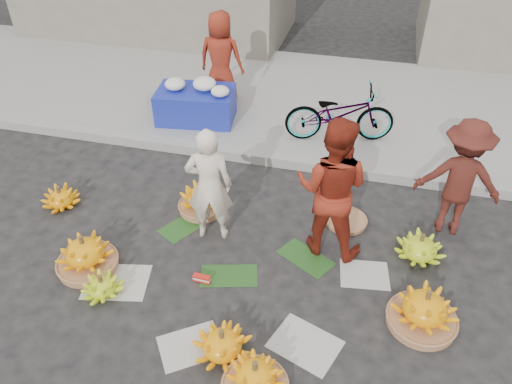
% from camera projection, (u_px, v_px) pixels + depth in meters
% --- Properties ---
extents(ground, '(80.00, 80.00, 0.00)m').
position_uv_depth(ground, '(242.00, 265.00, 5.83)').
color(ground, black).
rests_on(ground, ground).
extents(curb, '(40.00, 0.25, 0.15)m').
position_uv_depth(curb, '(281.00, 159.00, 7.48)').
color(curb, gray).
rests_on(curb, ground).
extents(sidewalk, '(40.00, 4.00, 0.12)m').
position_uv_depth(sidewalk, '(305.00, 99.00, 9.12)').
color(sidewalk, gray).
rests_on(sidewalk, ground).
extents(newspaper_scatter, '(3.20, 1.80, 0.00)m').
position_uv_depth(newspaper_scatter, '(222.00, 318.00, 5.21)').
color(newspaper_scatter, beige).
rests_on(newspaper_scatter, ground).
extents(banana_leaves, '(2.00, 1.00, 0.00)m').
position_uv_depth(banana_leaves, '(239.00, 252.00, 6.00)').
color(banana_leaves, '#1B4517').
rests_on(banana_leaves, ground).
extents(banana_bunch_0, '(0.79, 0.79, 0.47)m').
position_uv_depth(banana_bunch_0, '(85.00, 254.00, 5.69)').
color(banana_bunch_0, '#95613E').
rests_on(banana_bunch_0, ground).
extents(banana_bunch_1, '(0.55, 0.55, 0.28)m').
position_uv_depth(banana_bunch_1, '(102.00, 286.00, 5.41)').
color(banana_bunch_1, '#9AC21B').
rests_on(banana_bunch_1, ground).
extents(banana_bunch_2, '(0.60, 0.60, 0.42)m').
position_uv_depth(banana_bunch_2, '(255.00, 379.00, 4.46)').
color(banana_bunch_2, '#95613E').
rests_on(banana_bunch_2, ground).
extents(banana_bunch_3, '(0.57, 0.57, 0.34)m').
position_uv_depth(banana_bunch_3, '(222.00, 344.00, 4.79)').
color(banana_bunch_3, '#FFA80C').
rests_on(banana_bunch_3, ground).
extents(banana_bunch_4, '(0.77, 0.77, 0.48)m').
position_uv_depth(banana_bunch_4, '(424.00, 310.00, 5.04)').
color(banana_bunch_4, '#95613E').
rests_on(banana_bunch_4, ground).
extents(banana_bunch_5, '(0.65, 0.65, 0.35)m').
position_uv_depth(banana_bunch_5, '(420.00, 247.00, 5.85)').
color(banana_bunch_5, '#9AC21B').
rests_on(banana_bunch_5, ground).
extents(banana_bunch_6, '(0.60, 0.60, 0.30)m').
position_uv_depth(banana_bunch_6, '(61.00, 198.00, 6.65)').
color(banana_bunch_6, '#FFA80C').
rests_on(banana_bunch_6, ground).
extents(banana_bunch_7, '(0.66, 0.66, 0.42)m').
position_uv_depth(banana_bunch_7, '(201.00, 199.00, 6.55)').
color(banana_bunch_7, '#95613E').
rests_on(banana_bunch_7, ground).
extents(basket_spare, '(0.66, 0.66, 0.06)m').
position_uv_depth(basket_spare, '(346.00, 221.00, 6.42)').
color(basket_spare, '#95613E').
rests_on(basket_spare, ground).
extents(incense_stack, '(0.20, 0.07, 0.08)m').
position_uv_depth(incense_stack, '(202.00, 279.00, 5.60)').
color(incense_stack, red).
rests_on(incense_stack, ground).
extents(vendor_cream, '(0.61, 0.47, 1.50)m').
position_uv_depth(vendor_cream, '(209.00, 186.00, 5.81)').
color(vendor_cream, white).
rests_on(vendor_cream, ground).
extents(vendor_red, '(0.93, 0.76, 1.75)m').
position_uv_depth(vendor_red, '(332.00, 188.00, 5.56)').
color(vendor_red, maroon).
rests_on(vendor_red, ground).
extents(man_striped, '(1.02, 0.62, 1.54)m').
position_uv_depth(man_striped, '(460.00, 178.00, 5.90)').
color(man_striped, maroon).
rests_on(man_striped, ground).
extents(flower_table, '(1.34, 0.93, 0.72)m').
position_uv_depth(flower_table, '(196.00, 103.00, 8.22)').
color(flower_table, '#172299').
rests_on(flower_table, sidewalk).
extents(grey_bucket, '(0.34, 0.34, 0.38)m').
position_uv_depth(grey_bucket, '(158.00, 106.00, 8.35)').
color(grey_bucket, gray).
rests_on(grey_bucket, sidewalk).
extents(flower_vendor, '(0.78, 0.51, 1.57)m').
position_uv_depth(flower_vendor, '(221.00, 58.00, 8.49)').
color(flower_vendor, maroon).
rests_on(flower_vendor, sidewalk).
extents(bicycle, '(0.95, 1.76, 0.88)m').
position_uv_depth(bicycle, '(340.00, 114.00, 7.62)').
color(bicycle, gray).
rests_on(bicycle, sidewalk).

